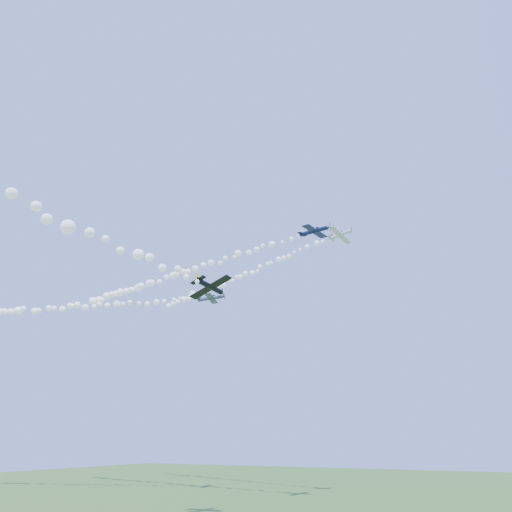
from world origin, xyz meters
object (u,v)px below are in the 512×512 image
at_px(plane_white, 340,235).
at_px(plane_grey, 211,298).
at_px(plane_navy, 315,231).
at_px(plane_black, 210,287).

distance_m(plane_white, plane_grey, 34.55).
bearing_deg(plane_grey, plane_navy, -33.96).
relative_size(plane_navy, plane_grey, 1.03).
height_order(plane_white, plane_navy, plane_white).
bearing_deg(plane_black, plane_navy, -20.51).
bearing_deg(plane_black, plane_grey, 38.47).
bearing_deg(plane_grey, plane_black, -74.74).
distance_m(plane_grey, plane_black, 37.73).
distance_m(plane_white, plane_black, 41.54).
height_order(plane_grey, plane_black, plane_grey).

